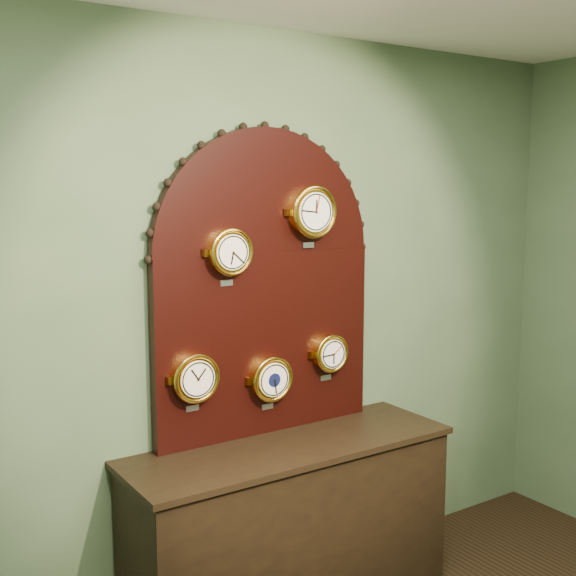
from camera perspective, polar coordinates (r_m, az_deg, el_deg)
wall_back at (r=3.63m, az=-2.19°, el=-2.35°), size 4.00×0.00×4.00m
shop_counter at (r=3.73m, az=0.18°, el=-18.27°), size 1.60×0.50×0.80m
display_board at (r=3.55m, az=-1.78°, el=1.12°), size 1.26×0.06×1.53m
roman_clock at (r=3.37m, az=-4.59°, el=2.83°), size 0.22×0.08×0.27m
arabic_clock at (r=3.60m, az=1.92°, el=5.97°), size 0.26×0.08×0.31m
hygrometer at (r=3.38m, az=-7.29°, el=-6.99°), size 0.23×0.08×0.28m
barometer at (r=3.59m, az=-1.35°, el=-7.11°), size 0.23×0.08×0.28m
tide_clock at (r=3.77m, az=3.28°, el=-5.11°), size 0.20×0.08×0.25m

